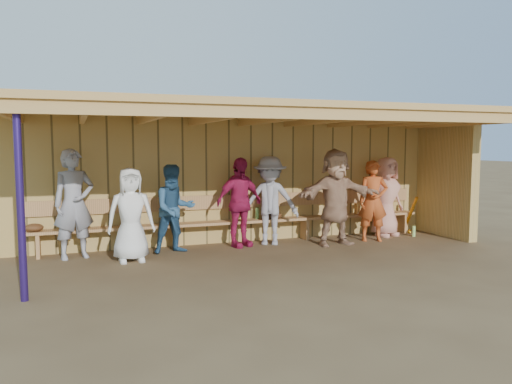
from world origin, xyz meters
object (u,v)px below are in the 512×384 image
Objects in this scene: player_c at (174,209)px; player_h at (386,197)px; player_b at (131,215)px; player_f at (336,197)px; player_g at (373,201)px; bench at (242,216)px; player_d at (239,202)px; player_a at (74,204)px; player_e at (270,201)px.

player_c is 0.94× the size of player_h.
player_b is at bearing 169.42° from player_h.
player_b is 3.74m from player_f.
player_g is 0.66m from player_h.
player_c is 0.98× the size of player_g.
player_f is at bearing -15.03° from player_c.
player_h is 0.21× the size of bench.
player_g is (2.63, -0.36, -0.04)m from player_d.
player_a reaches higher than player_b.
player_a is 1.64m from player_c.
player_b is at bearing -158.75° from bench.
player_b is 0.84× the size of player_f.
player_a is 1.00× the size of player_f.
bench is (1.39, 0.43, -0.24)m from player_c.
player_h is (2.57, 0.00, -0.02)m from player_e.
player_a is at bearing -155.67° from player_e.
player_h reaches higher than player_b.
player_h is (1.44, 0.48, -0.09)m from player_f.
player_c is 1.47m from bench.
player_d is at bearing -15.72° from player_a.
bench is (2.16, 0.84, -0.23)m from player_b.
player_f reaches higher than player_h.
player_d is at bearing 163.52° from player_h.
player_b is at bearing 179.00° from player_f.
player_b is 0.20× the size of bench.
player_d is at bearing -168.24° from player_g.
player_g is (2.02, -0.36, -0.04)m from player_e.
bench is (-0.44, 0.31, -0.30)m from player_e.
player_b is 2.66m from player_e.
player_f is (4.59, -0.48, -0.00)m from player_a.
player_a is 1.02m from player_b.
player_h is (4.40, 0.12, 0.05)m from player_c.
player_g is (0.89, 0.12, -0.12)m from player_f.
player_h is at bearing -18.59° from player_d.
player_d is at bearing -2.50° from player_c.
player_e reaches higher than player_c.
player_e is 0.92× the size of player_f.
player_h reaches higher than player_c.
player_e reaches higher than player_g.
player_g is at bearing 5.97° from player_f.
player_d is 0.99× the size of player_e.
player_h is (6.04, 0.00, -0.09)m from player_a.
player_g is at bearing 0.95° from player_b.
player_d reaches higher than player_g.
player_a reaches higher than player_h.
player_a reaches higher than bench.
player_c is 1.23m from player_d.
player_e is (1.83, 0.12, 0.06)m from player_c.
player_d is at bearing -117.57° from bench.
player_c is (0.78, 0.42, 0.01)m from player_b.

